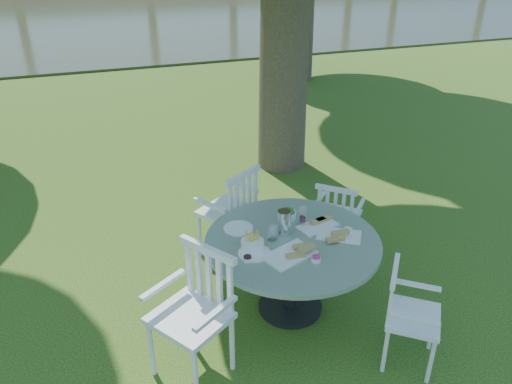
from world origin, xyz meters
TOP-DOWN VIEW (x-y plane):
  - ground at (0.00, 0.00)m, footprint 140.00×140.00m
  - table at (0.08, -0.46)m, footprint 1.45×1.45m
  - chair_ne at (0.84, 0.16)m, footprint 0.56×0.56m
  - chair_nw at (-0.13, 0.48)m, footprint 0.66×0.65m
  - chair_sw at (-0.81, -0.82)m, footprint 0.67×0.68m
  - chair_se at (0.63, -1.28)m, footprint 0.56×0.57m
  - tableware at (0.02, -0.41)m, footprint 1.09×0.82m
  - river at (0.00, 23.00)m, footprint 100.00×28.00m

SIDE VIEW (x-z plane):
  - ground at x=0.00m, z-range 0.00..0.00m
  - river at x=0.00m, z-range -0.06..0.06m
  - chair_ne at x=0.84m, z-range 0.07..0.89m
  - chair_se at x=0.63m, z-range 0.07..0.89m
  - chair_nw at x=-0.13m, z-range 0.09..1.05m
  - table at x=0.08m, z-range 0.23..0.95m
  - chair_sw at x=-0.81m, z-range 0.09..1.09m
  - tableware at x=0.02m, z-range 0.65..0.87m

